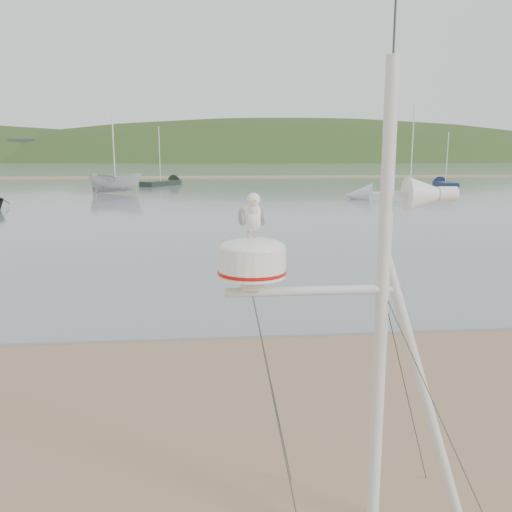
{
  "coord_description": "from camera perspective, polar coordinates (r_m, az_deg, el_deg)",
  "views": [
    {
      "loc": [
        1.44,
        -5.65,
        3.43
      ],
      "look_at": [
        2.07,
        1.0,
        2.14
      ],
      "focal_mm": 38.0,
      "sensor_mm": 36.0,
      "label": 1
    }
  ],
  "objects": [
    {
      "name": "ground",
      "position": [
        6.76,
        -18.01,
        -20.16
      ],
      "size": [
        560.0,
        560.0,
        0.0
      ],
      "primitive_type": "plane",
      "color": "#896C4F",
      "rests_on": "ground"
    },
    {
      "name": "water",
      "position": [
        137.7,
        -6.09,
        9.38
      ],
      "size": [
        560.0,
        256.0,
        0.04
      ],
      "primitive_type": "cube",
      "color": "slate",
      "rests_on": "ground"
    },
    {
      "name": "sandbar",
      "position": [
        75.74,
        -6.56,
        8.25
      ],
      "size": [
        560.0,
        7.0,
        0.07
      ],
      "primitive_type": "cube",
      "color": "#896C4F",
      "rests_on": "water"
    },
    {
      "name": "hill_ridge",
      "position": [
        242.36,
        -1.35,
        5.38
      ],
      "size": [
        620.0,
        180.0,
        80.0
      ],
      "color": "#253A17",
      "rests_on": "ground"
    },
    {
      "name": "far_cottages",
      "position": [
        201.66,
        -5.06,
        10.98
      ],
      "size": [
        294.4,
        6.3,
        8.0
      ],
      "color": "beige",
      "rests_on": "ground"
    },
    {
      "name": "mast_rig",
      "position": [
        4.72,
        12.02,
        -17.37
      ],
      "size": [
        2.22,
        2.37,
        5.01
      ],
      "color": "silver",
      "rests_on": "ground"
    },
    {
      "name": "boat_white",
      "position": [
        47.14,
        -14.68,
        9.27
      ],
      "size": [
        2.21,
        2.18,
        4.73
      ],
      "primitive_type": "imported",
      "rotation": [
        0.0,
        0.0,
        1.32
      ],
      "color": "beige",
      "rests_on": "water"
    },
    {
      "name": "sailboat_blue_far",
      "position": [
        58.76,
        18.94,
        7.23
      ],
      "size": [
        2.27,
        5.93,
        5.79
      ],
      "color": "#121F3F",
      "rests_on": "ground"
    },
    {
      "name": "sailboat_white_near",
      "position": [
        40.79,
        12.98,
        6.19
      ],
      "size": [
        7.73,
        3.98,
        7.46
      ],
      "color": "beige",
      "rests_on": "ground"
    },
    {
      "name": "sailboat_dark_mid",
      "position": [
        58.52,
        -9.03,
        7.67
      ],
      "size": [
        4.84,
        6.38,
        6.52
      ],
      "color": "black",
      "rests_on": "ground"
    }
  ]
}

